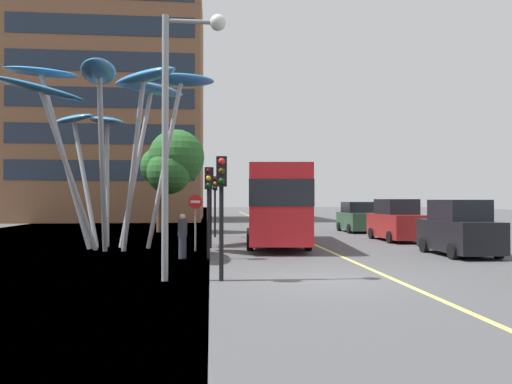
{
  "coord_description": "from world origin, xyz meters",
  "views": [
    {
      "loc": [
        -2.98,
        -12.99,
        2.19
      ],
      "look_at": [
        -1.01,
        8.23,
        2.5
      ],
      "focal_mm": 34.28,
      "sensor_mm": 36.0,
      "label": 1
    }
  ],
  "objects_px": {
    "car_parked_mid": "(459,230)",
    "leaf_sculpture": "(114,102)",
    "traffic_light_kerb_far": "(208,192)",
    "pedestrian": "(182,236)",
    "traffic_light_island_mid": "(210,190)",
    "car_side_street": "(358,218)",
    "red_bus": "(277,201)",
    "street_lamp": "(180,108)",
    "no_entry_sign": "(195,213)",
    "traffic_light_opposite": "(215,193)",
    "traffic_light_kerb_near": "(221,191)",
    "car_parked_far": "(396,221)"
  },
  "relations": [
    {
      "from": "car_side_street",
      "to": "street_lamp",
      "type": "bearing_deg",
      "value": -119.81
    },
    {
      "from": "no_entry_sign",
      "to": "car_parked_mid",
      "type": "bearing_deg",
      "value": -14.05
    },
    {
      "from": "traffic_light_island_mid",
      "to": "street_lamp",
      "type": "relative_size",
      "value": 0.5
    },
    {
      "from": "car_parked_mid",
      "to": "no_entry_sign",
      "type": "bearing_deg",
      "value": 165.95
    },
    {
      "from": "leaf_sculpture",
      "to": "traffic_light_kerb_near",
      "type": "xyz_separation_m",
      "value": [
        4.52,
        -8.8,
        -4.03
      ]
    },
    {
      "from": "car_parked_mid",
      "to": "leaf_sculpture",
      "type": "bearing_deg",
      "value": 165.33
    },
    {
      "from": "red_bus",
      "to": "traffic_light_opposite",
      "type": "distance_m",
      "value": 5.56
    },
    {
      "from": "traffic_light_opposite",
      "to": "street_lamp",
      "type": "xyz_separation_m",
      "value": [
        -1.06,
        -14.85,
        2.11
      ]
    },
    {
      "from": "red_bus",
      "to": "no_entry_sign",
      "type": "distance_m",
      "value": 4.66
    },
    {
      "from": "leaf_sculpture",
      "to": "street_lamp",
      "type": "distance_m",
      "value": 9.39
    },
    {
      "from": "leaf_sculpture",
      "to": "car_parked_far",
      "type": "height_order",
      "value": "leaf_sculpture"
    },
    {
      "from": "traffic_light_opposite",
      "to": "car_side_street",
      "type": "height_order",
      "value": "traffic_light_opposite"
    },
    {
      "from": "traffic_light_kerb_near",
      "to": "pedestrian",
      "type": "distance_m",
      "value": 5.55
    },
    {
      "from": "street_lamp",
      "to": "car_side_street",
      "type": "bearing_deg",
      "value": 60.19
    },
    {
      "from": "car_parked_mid",
      "to": "car_parked_far",
      "type": "relative_size",
      "value": 0.86
    },
    {
      "from": "traffic_light_kerb_near",
      "to": "traffic_light_kerb_far",
      "type": "relative_size",
      "value": 0.99
    },
    {
      "from": "traffic_light_kerb_near",
      "to": "street_lamp",
      "type": "bearing_deg",
      "value": 168.02
    },
    {
      "from": "car_parked_mid",
      "to": "pedestrian",
      "type": "height_order",
      "value": "car_parked_mid"
    },
    {
      "from": "street_lamp",
      "to": "no_entry_sign",
      "type": "xyz_separation_m",
      "value": [
        0.18,
        7.5,
        -3.05
      ]
    },
    {
      "from": "car_parked_far",
      "to": "car_side_street",
      "type": "xyz_separation_m",
      "value": [
        0.03,
        6.8,
        -0.08
      ]
    },
    {
      "from": "traffic_light_kerb_far",
      "to": "traffic_light_island_mid",
      "type": "bearing_deg",
      "value": 89.05
    },
    {
      "from": "traffic_light_opposite",
      "to": "car_side_street",
      "type": "xyz_separation_m",
      "value": [
        9.49,
        3.57,
        -1.59
      ]
    },
    {
      "from": "red_bus",
      "to": "leaf_sculpture",
      "type": "distance_m",
      "value": 8.72
    },
    {
      "from": "leaf_sculpture",
      "to": "car_side_street",
      "type": "relative_size",
      "value": 2.5
    },
    {
      "from": "traffic_light_opposite",
      "to": "car_parked_mid",
      "type": "height_order",
      "value": "traffic_light_opposite"
    },
    {
      "from": "car_parked_far",
      "to": "no_entry_sign",
      "type": "distance_m",
      "value": 11.14
    },
    {
      "from": "traffic_light_opposite",
      "to": "traffic_light_kerb_near",
      "type": "bearing_deg",
      "value": -89.84
    },
    {
      "from": "car_side_street",
      "to": "traffic_light_opposite",
      "type": "bearing_deg",
      "value": -159.39
    },
    {
      "from": "car_parked_mid",
      "to": "street_lamp",
      "type": "distance_m",
      "value": 12.11
    },
    {
      "from": "car_parked_far",
      "to": "no_entry_sign",
      "type": "height_order",
      "value": "no_entry_sign"
    },
    {
      "from": "red_bus",
      "to": "traffic_light_kerb_near",
      "type": "distance_m",
      "value": 10.78
    },
    {
      "from": "street_lamp",
      "to": "traffic_light_island_mid",
      "type": "bearing_deg",
      "value": 84.71
    },
    {
      "from": "traffic_light_kerb_far",
      "to": "traffic_light_island_mid",
      "type": "distance_m",
      "value": 4.13
    },
    {
      "from": "traffic_light_kerb_near",
      "to": "traffic_light_opposite",
      "type": "relative_size",
      "value": 0.95
    },
    {
      "from": "car_side_street",
      "to": "pedestrian",
      "type": "height_order",
      "value": "car_side_street"
    },
    {
      "from": "red_bus",
      "to": "leaf_sculpture",
      "type": "height_order",
      "value": "leaf_sculpture"
    },
    {
      "from": "car_side_street",
      "to": "traffic_light_kerb_far",
      "type": "bearing_deg",
      "value": -125.36
    },
    {
      "from": "leaf_sculpture",
      "to": "traffic_light_island_mid",
      "type": "height_order",
      "value": "leaf_sculpture"
    },
    {
      "from": "traffic_light_kerb_far",
      "to": "car_parked_far",
      "type": "height_order",
      "value": "traffic_light_kerb_far"
    },
    {
      "from": "red_bus",
      "to": "car_parked_far",
      "type": "xyz_separation_m",
      "value": [
        6.53,
        1.47,
        -1.08
      ]
    },
    {
      "from": "traffic_light_opposite",
      "to": "pedestrian",
      "type": "xyz_separation_m",
      "value": [
        -1.28,
        -9.93,
        -1.71
      ]
    },
    {
      "from": "no_entry_sign",
      "to": "red_bus",
      "type": "bearing_deg",
      "value": 34.73
    },
    {
      "from": "traffic_light_kerb_far",
      "to": "car_parked_mid",
      "type": "distance_m",
      "value": 9.81
    },
    {
      "from": "leaf_sculpture",
      "to": "street_lamp",
      "type": "height_order",
      "value": "leaf_sculpture"
    },
    {
      "from": "car_side_street",
      "to": "red_bus",
      "type": "bearing_deg",
      "value": -128.42
    },
    {
      "from": "car_parked_mid",
      "to": "car_parked_far",
      "type": "bearing_deg",
      "value": 89.28
    },
    {
      "from": "street_lamp",
      "to": "pedestrian",
      "type": "distance_m",
      "value": 6.23
    },
    {
      "from": "traffic_light_island_mid",
      "to": "car_parked_mid",
      "type": "distance_m",
      "value": 10.47
    },
    {
      "from": "red_bus",
      "to": "traffic_light_island_mid",
      "type": "xyz_separation_m",
      "value": [
        -3.18,
        -1.43,
        0.51
      ]
    },
    {
      "from": "leaf_sculpture",
      "to": "traffic_light_kerb_far",
      "type": "xyz_separation_m",
      "value": [
        4.15,
        -3.97,
        -4.01
      ]
    }
  ]
}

